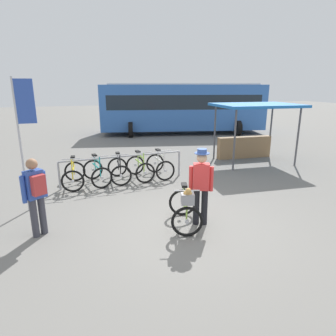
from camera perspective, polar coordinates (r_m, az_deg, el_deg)
The scene contains 13 objects.
ground_plane at distance 6.73m, azimuth 3.48°, elevation -10.95°, with size 80.00×80.00×0.00m, color slate.
bike_rack_rail at distance 9.41m, azimuth -8.61°, elevation 1.24°, with size 3.90×0.29×0.88m.
racked_bike_yellow at distance 9.45m, azimuth -17.69°, elevation -1.27°, with size 0.75×1.14×0.97m.
racked_bike_teal at distance 9.52m, azimuth -13.50°, elevation -0.83°, with size 0.84×1.18×0.97m.
racked_bike_black at distance 9.64m, azimuth -9.39°, elevation -0.40°, with size 0.71×1.12×0.97m.
racked_bike_lime at distance 9.80m, azimuth -5.41°, elevation 0.03°, with size 0.77×1.17×0.98m.
racked_bike_white at distance 10.02m, azimuth -1.57°, elevation 0.44°, with size 0.72×1.15×0.98m.
featured_bicycle at distance 6.42m, azimuth 3.36°, elevation -7.53°, with size 0.94×1.25×1.09m.
person_with_featured_bike at distance 6.46m, azimuth 6.38°, elevation -3.06°, with size 0.50×0.32×1.72m.
pedestrian_with_backpack at distance 6.50m, azimuth -24.09°, elevation -4.37°, with size 0.47×0.45×1.64m.
bus_distant at distance 18.97m, azimuth 2.82°, elevation 11.94°, with size 10.31×4.81×3.08m.
market_stall at distance 12.48m, azimuth 15.62°, elevation 7.75°, with size 3.26×2.53×2.30m.
banner_flag at distance 7.67m, azimuth -26.08°, elevation 8.28°, with size 0.45×0.05×3.20m.
Camera 1 is at (-2.28, -5.55, 3.03)m, focal length 31.65 mm.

